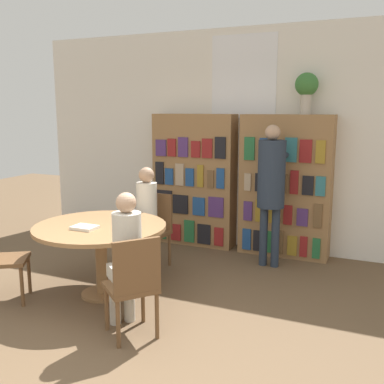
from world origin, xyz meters
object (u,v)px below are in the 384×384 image
(bookshelf_right, at_px, (285,187))
(reading_table, at_px, (100,235))
(seated_reader_left, at_px, (145,213))
(seated_reader_right, at_px, (126,254))
(librarian_standing, at_px, (271,180))
(bookshelf_left, at_px, (194,180))
(flower_vase, at_px, (307,88))
(chair_far_side, at_px, (133,282))
(chair_left_side, at_px, (154,226))

(bookshelf_right, bearing_deg, reading_table, -124.53)
(seated_reader_left, relative_size, seated_reader_right, 1.01)
(seated_reader_right, relative_size, librarian_standing, 0.71)
(bookshelf_right, relative_size, librarian_standing, 1.07)
(bookshelf_left, bearing_deg, bookshelf_right, 0.01)
(bookshelf_right, height_order, flower_vase, flower_vase)
(seated_reader_left, distance_m, librarian_standing, 1.57)
(bookshelf_left, bearing_deg, chair_far_side, -76.85)
(bookshelf_right, distance_m, chair_left_side, 1.80)
(chair_left_side, xyz_separation_m, librarian_standing, (1.31, 0.58, 0.58))
(librarian_standing, bearing_deg, flower_vase, 61.04)
(bookshelf_right, distance_m, chair_far_side, 2.85)
(bookshelf_right, xyz_separation_m, librarian_standing, (-0.06, -0.50, 0.15))
(chair_left_side, bearing_deg, chair_far_side, 117.00)
(flower_vase, height_order, seated_reader_right, flower_vase)
(flower_vase, height_order, librarian_standing, flower_vase)
(bookshelf_left, height_order, flower_vase, flower_vase)
(reading_table, bearing_deg, seated_reader_left, 86.36)
(bookshelf_left, height_order, reading_table, bookshelf_left)
(seated_reader_right, bearing_deg, librarian_standing, 20.47)
(bookshelf_right, relative_size, seated_reader_left, 1.48)
(bookshelf_right, xyz_separation_m, chair_left_side, (-1.37, -1.08, -0.42))
(reading_table, bearing_deg, bookshelf_left, 86.14)
(reading_table, relative_size, librarian_standing, 0.77)
(bookshelf_left, relative_size, seated_reader_left, 1.48)
(bookshelf_left, relative_size, chair_far_side, 2.06)
(chair_far_side, bearing_deg, seated_reader_right, 90.00)
(flower_vase, distance_m, seated_reader_right, 3.18)
(bookshelf_left, xyz_separation_m, flower_vase, (1.51, 0.01, 1.26))
(librarian_standing, bearing_deg, reading_table, -130.89)
(bookshelf_right, xyz_separation_m, flower_vase, (0.22, 0.00, 1.26))
(librarian_standing, bearing_deg, chair_left_side, -156.24)
(chair_left_side, relative_size, seated_reader_left, 0.72)
(seated_reader_left, height_order, seated_reader_right, seated_reader_left)
(bookshelf_left, distance_m, flower_vase, 1.97)
(flower_vase, bearing_deg, chair_left_side, -145.75)
(reading_table, height_order, chair_far_side, chair_far_side)
(chair_far_side, bearing_deg, librarian_standing, 24.74)
(flower_vase, bearing_deg, bookshelf_right, -178.76)
(chair_left_side, distance_m, chair_far_side, 1.81)
(bookshelf_left, height_order, bookshelf_right, same)
(librarian_standing, bearing_deg, bookshelf_left, 157.91)
(reading_table, bearing_deg, chair_far_side, -39.64)
(bookshelf_left, bearing_deg, seated_reader_left, -94.00)
(bookshelf_left, bearing_deg, seated_reader_right, -79.23)
(librarian_standing, bearing_deg, chair_far_side, -104.91)
(bookshelf_left, relative_size, chair_left_side, 2.06)
(librarian_standing, bearing_deg, bookshelf_right, 82.86)
(bookshelf_left, height_order, seated_reader_left, bookshelf_left)
(seated_reader_right, height_order, librarian_standing, librarian_standing)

